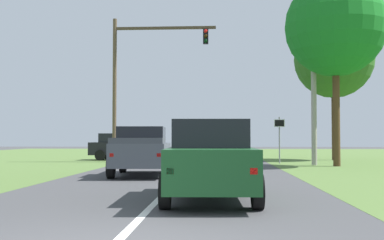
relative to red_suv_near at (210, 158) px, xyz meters
name	(u,v)px	position (x,y,z in m)	size (l,w,h in m)	color
ground_plane	(183,175)	(-1.21, 7.61, -0.97)	(120.00, 120.00, 0.00)	#424244
lane_centre_stripe	(134,225)	(-1.21, -3.39, -0.97)	(0.16, 43.79, 0.01)	white
red_suv_near	(210,158)	(0.00, 0.00, 0.00)	(2.21, 5.00, 1.84)	#194C23
pickup_truck_lead	(142,151)	(-2.73, 7.09, -0.01)	(2.38, 4.94, 1.87)	#4C515B
traffic_light	(138,70)	(-4.69, 17.73, 4.63)	(6.30, 0.40, 8.73)	brown
keep_moving_sign	(279,134)	(3.63, 16.21, 0.70)	(0.60, 0.09, 2.63)	gray
oak_tree_right	(334,59)	(7.75, 20.68, 5.66)	(5.17, 5.17, 9.24)	#4C351E
crossing_suv_far	(123,146)	(-6.04, 19.99, -0.06)	(4.27, 2.17, 1.74)	black
utility_pole_right	(314,87)	(5.24, 14.50, 3.18)	(0.28, 0.28, 8.30)	#9E998E
extra_tree_1	(335,27)	(6.21, 13.68, 6.18)	(5.16, 5.16, 9.76)	#4C351E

